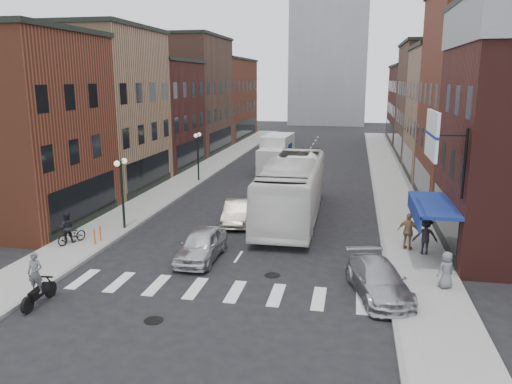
% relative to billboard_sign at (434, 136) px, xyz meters
% --- Properties ---
extents(ground, '(160.00, 160.00, 0.00)m').
position_rel_billboard_sign_xyz_m(ground, '(-8.59, -0.50, -6.13)').
color(ground, black).
rests_on(ground, ground).
extents(sidewalk_left, '(3.00, 74.00, 0.15)m').
position_rel_billboard_sign_xyz_m(sidewalk_left, '(-17.09, 21.50, -6.06)').
color(sidewalk_left, gray).
rests_on(sidewalk_left, ground).
extents(sidewalk_right, '(3.00, 74.00, 0.15)m').
position_rel_billboard_sign_xyz_m(sidewalk_right, '(-0.09, 21.50, -6.06)').
color(sidewalk_right, gray).
rests_on(sidewalk_right, ground).
extents(curb_left, '(0.20, 74.00, 0.16)m').
position_rel_billboard_sign_xyz_m(curb_left, '(-15.59, 21.50, -6.13)').
color(curb_left, gray).
rests_on(curb_left, ground).
extents(curb_right, '(0.20, 74.00, 0.16)m').
position_rel_billboard_sign_xyz_m(curb_right, '(-1.59, 21.50, -6.13)').
color(curb_right, gray).
rests_on(curb_right, ground).
extents(crosswalk_stripes, '(12.00, 2.20, 0.01)m').
position_rel_billboard_sign_xyz_m(crosswalk_stripes, '(-8.59, -3.50, -6.13)').
color(crosswalk_stripes, silver).
rests_on(crosswalk_stripes, ground).
extents(bldg_left_near, '(10.30, 9.20, 11.30)m').
position_rel_billboard_sign_xyz_m(bldg_left_near, '(-23.58, 4.00, -0.48)').
color(bldg_left_near, brown).
rests_on(bldg_left_near, ground).
extents(bldg_left_mid_a, '(10.30, 10.20, 12.30)m').
position_rel_billboard_sign_xyz_m(bldg_left_mid_a, '(-23.58, 13.50, 0.02)').
color(bldg_left_mid_a, '#A07958').
rests_on(bldg_left_mid_a, ground).
extents(bldg_left_mid_b, '(10.30, 10.20, 10.30)m').
position_rel_billboard_sign_xyz_m(bldg_left_mid_b, '(-23.58, 23.50, -0.98)').
color(bldg_left_mid_b, '#411A17').
rests_on(bldg_left_mid_b, ground).
extents(bldg_left_far_a, '(10.30, 12.20, 13.30)m').
position_rel_billboard_sign_xyz_m(bldg_left_far_a, '(-23.58, 34.50, 0.52)').
color(bldg_left_far_a, brown).
rests_on(bldg_left_far_a, ground).
extents(bldg_left_far_b, '(10.30, 16.20, 11.30)m').
position_rel_billboard_sign_xyz_m(bldg_left_far_b, '(-23.58, 48.50, -0.48)').
color(bldg_left_far_b, brown).
rests_on(bldg_left_far_b, ground).
extents(bldg_right_mid_a, '(10.30, 10.20, 14.30)m').
position_rel_billboard_sign_xyz_m(bldg_right_mid_a, '(6.41, 13.50, 1.02)').
color(bldg_right_mid_a, brown).
rests_on(bldg_right_mid_a, ground).
extents(bldg_right_mid_b, '(10.30, 10.20, 11.30)m').
position_rel_billboard_sign_xyz_m(bldg_right_mid_b, '(6.41, 23.50, -0.48)').
color(bldg_right_mid_b, '#A07958').
rests_on(bldg_right_mid_b, ground).
extents(bldg_right_far_a, '(10.30, 12.20, 12.30)m').
position_rel_billboard_sign_xyz_m(bldg_right_far_a, '(6.41, 34.50, 0.02)').
color(bldg_right_far_a, brown).
rests_on(bldg_right_far_a, ground).
extents(bldg_right_far_b, '(10.30, 16.20, 10.30)m').
position_rel_billboard_sign_xyz_m(bldg_right_far_b, '(6.41, 48.50, -0.98)').
color(bldg_right_far_b, '#411A17').
rests_on(bldg_right_far_b, ground).
extents(awning_blue, '(1.80, 5.00, 0.78)m').
position_rel_billboard_sign_xyz_m(awning_blue, '(0.34, 2.00, -3.50)').
color(awning_blue, navy).
rests_on(awning_blue, ground).
extents(billboard_sign, '(1.52, 3.00, 3.70)m').
position_rel_billboard_sign_xyz_m(billboard_sign, '(0.00, 0.00, 0.00)').
color(billboard_sign, black).
rests_on(billboard_sign, ground).
extents(streetlamp_near, '(0.32, 1.22, 4.11)m').
position_rel_billboard_sign_xyz_m(streetlamp_near, '(-15.99, 3.50, -3.22)').
color(streetlamp_near, black).
rests_on(streetlamp_near, ground).
extents(streetlamp_far, '(0.32, 1.22, 4.11)m').
position_rel_billboard_sign_xyz_m(streetlamp_far, '(-15.99, 17.50, -3.22)').
color(streetlamp_far, black).
rests_on(streetlamp_far, ground).
extents(bike_rack, '(0.08, 0.68, 0.80)m').
position_rel_billboard_sign_xyz_m(bike_rack, '(-16.19, 0.80, -5.58)').
color(bike_rack, '#D8590C').
rests_on(bike_rack, sidewalk_left).
extents(box_truck, '(2.64, 7.80, 3.34)m').
position_rel_billboard_sign_xyz_m(box_truck, '(-10.33, 23.44, -4.48)').
color(box_truck, silver).
rests_on(box_truck, ground).
extents(motorcycle_rider, '(0.62, 2.10, 2.14)m').
position_rel_billboard_sign_xyz_m(motorcycle_rider, '(-14.89, -6.18, -5.13)').
color(motorcycle_rider, black).
rests_on(motorcycle_rider, ground).
extents(transit_bus, '(3.26, 13.43, 3.73)m').
position_rel_billboard_sign_xyz_m(transit_bus, '(-6.88, 8.03, -4.27)').
color(transit_bus, white).
rests_on(transit_bus, ground).
extents(sedan_left_near, '(1.77, 4.33, 1.47)m').
position_rel_billboard_sign_xyz_m(sedan_left_near, '(-10.25, -0.19, -5.40)').
color(sedan_left_near, silver).
rests_on(sedan_left_near, ground).
extents(sedan_left_far, '(1.88, 4.26, 1.36)m').
position_rel_billboard_sign_xyz_m(sedan_left_far, '(-9.97, 6.09, -5.45)').
color(sedan_left_far, '#B4AA92').
rests_on(sedan_left_far, ground).
extents(curb_car, '(2.98, 4.95, 1.34)m').
position_rel_billboard_sign_xyz_m(curb_car, '(-2.09, -2.76, -5.46)').
color(curb_car, '#A9A9AD').
rests_on(curb_car, ground).
extents(parked_bicycle, '(1.17, 1.76, 0.87)m').
position_rel_billboard_sign_xyz_m(parked_bicycle, '(-17.42, 0.42, -5.55)').
color(parked_bicycle, black).
rests_on(parked_bicycle, sidewalk_left).
extents(ped_left_solo, '(0.89, 0.69, 1.62)m').
position_rel_billboard_sign_xyz_m(ped_left_solo, '(-17.73, 0.51, -5.17)').
color(ped_left_solo, black).
rests_on(ped_left_solo, sidewalk_left).
extents(ped_right_a, '(1.22, 0.66, 1.84)m').
position_rel_billboard_sign_xyz_m(ped_right_a, '(0.30, 2.29, -5.06)').
color(ped_right_a, black).
rests_on(ped_right_a, sidewalk_right).
extents(ped_right_b, '(1.23, 0.95, 1.87)m').
position_rel_billboard_sign_xyz_m(ped_right_b, '(-0.43, 2.80, -5.05)').
color(ped_right_b, '#8B6747').
rests_on(ped_right_b, sidewalk_right).
extents(ped_right_c, '(0.89, 0.80, 1.54)m').
position_rel_billboard_sign_xyz_m(ped_right_c, '(0.62, -1.77, -5.21)').
color(ped_right_c, slate).
rests_on(ped_right_c, sidewalk_right).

